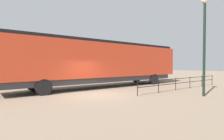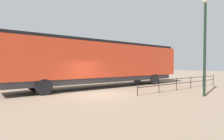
{
  "view_description": "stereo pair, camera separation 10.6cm",
  "coord_description": "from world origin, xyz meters",
  "views": [
    {
      "loc": [
        10.28,
        -6.63,
        2.02
      ],
      "look_at": [
        1.55,
        0.1,
        1.73
      ],
      "focal_mm": 28.51,
      "sensor_mm": 36.0,
      "label": 1
    },
    {
      "loc": [
        10.34,
        -6.54,
        2.02
      ],
      "look_at": [
        1.55,
        0.1,
        1.73
      ],
      "focal_mm": 28.51,
      "sensor_mm": 36.0,
      "label": 2
    }
  ],
  "objects": [
    {
      "name": "platform_fence",
      "position": [
        2.1,
        7.28,
        0.67
      ],
      "size": [
        0.05,
        11.02,
        1.01
      ],
      "color": "black",
      "rests_on": "ground_plane"
    },
    {
      "name": "ground_plane",
      "position": [
        0.0,
        0.0,
        0.0
      ],
      "size": [
        120.0,
        120.0,
        0.0
      ],
      "primitive_type": "plane",
      "color": "#84705B"
    },
    {
      "name": "lamp_post",
      "position": [
        4.78,
        5.19,
        4.36
      ],
      "size": [
        0.48,
        0.48,
        6.48
      ],
      "color": "black",
      "rests_on": "ground_plane"
    },
    {
      "name": "locomotive",
      "position": [
        -3.21,
        3.25,
        2.34
      ],
      "size": [
        2.86,
        17.85,
        4.17
      ],
      "color": "red",
      "rests_on": "ground_plane"
    }
  ]
}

